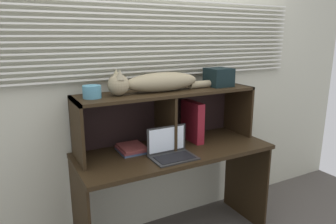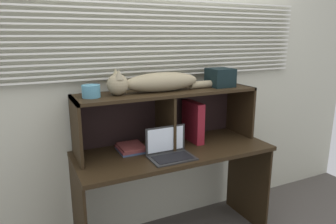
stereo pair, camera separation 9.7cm
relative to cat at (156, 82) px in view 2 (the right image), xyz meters
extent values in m
cube|color=beige|center=(0.10, 0.23, -0.01)|extent=(4.40, 0.04, 2.50)
cube|color=silver|center=(0.10, 0.18, 0.02)|extent=(2.68, 0.02, 0.01)
cube|color=silver|center=(0.10, 0.18, 0.06)|extent=(2.68, 0.02, 0.01)
cube|color=silver|center=(0.10, 0.18, 0.10)|extent=(2.68, 0.02, 0.01)
cube|color=silver|center=(0.10, 0.18, 0.14)|extent=(2.68, 0.02, 0.01)
cube|color=silver|center=(0.10, 0.18, 0.17)|extent=(2.68, 0.02, 0.01)
cube|color=silver|center=(0.10, 0.18, 0.21)|extent=(2.68, 0.02, 0.01)
cube|color=silver|center=(0.10, 0.18, 0.25)|extent=(2.68, 0.02, 0.01)
cube|color=silver|center=(0.10, 0.18, 0.29)|extent=(2.68, 0.02, 0.01)
cube|color=silver|center=(0.10, 0.18, 0.32)|extent=(2.68, 0.02, 0.01)
cube|color=silver|center=(0.10, 0.18, 0.36)|extent=(2.68, 0.02, 0.01)
cube|color=silver|center=(0.10, 0.18, 0.40)|extent=(2.68, 0.02, 0.01)
cube|color=silver|center=(0.10, 0.18, 0.44)|extent=(2.68, 0.02, 0.01)
cube|color=silver|center=(0.10, 0.18, 0.47)|extent=(2.68, 0.02, 0.01)
cube|color=silver|center=(0.10, 0.18, 0.51)|extent=(2.68, 0.02, 0.01)
cube|color=silver|center=(0.10, 0.18, 0.55)|extent=(2.68, 0.02, 0.01)
cube|color=black|center=(0.10, -0.11, -0.51)|extent=(1.45, 0.59, 0.03)
cube|color=black|center=(-0.62, -0.11, -0.89)|extent=(0.02, 0.53, 0.74)
cube|color=black|center=(0.81, -0.11, -0.89)|extent=(0.02, 0.53, 0.74)
cube|color=black|center=(0.10, 0.00, -0.08)|extent=(1.38, 0.35, 0.02)
cube|color=black|center=(-0.58, 0.00, -0.28)|extent=(0.02, 0.35, 0.42)
cube|color=black|center=(0.77, 0.00, -0.28)|extent=(0.02, 0.35, 0.42)
cube|color=black|center=(0.07, 0.00, -0.29)|extent=(0.02, 0.34, 0.40)
cube|color=black|center=(0.10, 0.17, -0.28)|extent=(1.38, 0.01, 0.42)
ellipsoid|color=gray|center=(0.05, 0.00, 0.00)|extent=(0.58, 0.16, 0.14)
sphere|color=gray|center=(-0.28, 0.00, 0.00)|extent=(0.15, 0.15, 0.15)
cone|color=gray|center=(-0.28, -0.04, 0.08)|extent=(0.07, 0.07, 0.07)
cone|color=gray|center=(-0.28, 0.04, 0.08)|extent=(0.07, 0.07, 0.07)
cylinder|color=gray|center=(0.45, 0.00, -0.04)|extent=(0.32, 0.06, 0.06)
cube|color=#262626|center=(0.00, -0.26, -0.49)|extent=(0.30, 0.21, 0.01)
cube|color=#262626|center=(0.00, -0.15, -0.39)|extent=(0.30, 0.01, 0.19)
cube|color=white|center=(0.00, -0.16, -0.39)|extent=(0.27, 0.00, 0.17)
cube|color=black|center=(0.00, -0.27, -0.48)|extent=(0.26, 0.15, 0.00)
cube|color=maroon|center=(0.31, 0.00, -0.33)|extent=(0.06, 0.25, 0.32)
cube|color=#405378|center=(-0.21, 0.00, -0.48)|extent=(0.17, 0.21, 0.02)
cube|color=brown|center=(-0.21, 0.00, -0.47)|extent=(0.17, 0.21, 0.01)
cube|color=brown|center=(-0.20, -0.01, -0.45)|extent=(0.17, 0.21, 0.02)
cylinder|color=teal|center=(-0.47, 0.00, -0.03)|extent=(0.12, 0.12, 0.08)
cube|color=black|center=(0.56, 0.00, 0.00)|extent=(0.18, 0.19, 0.14)
camera|label=1|loc=(-0.97, -1.98, 0.33)|focal=32.98mm
camera|label=2|loc=(-0.88, -2.02, 0.33)|focal=32.98mm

